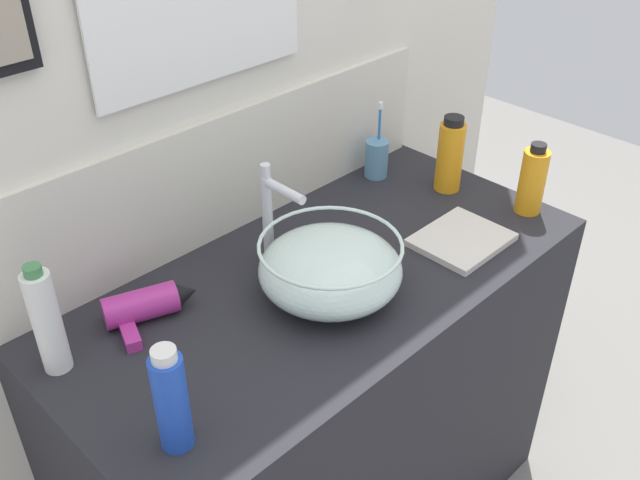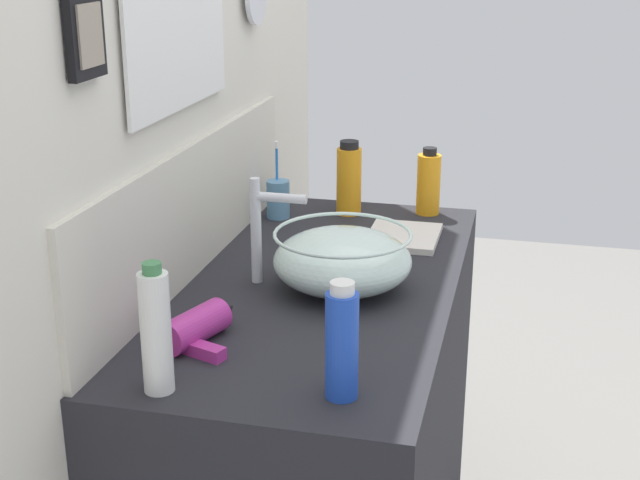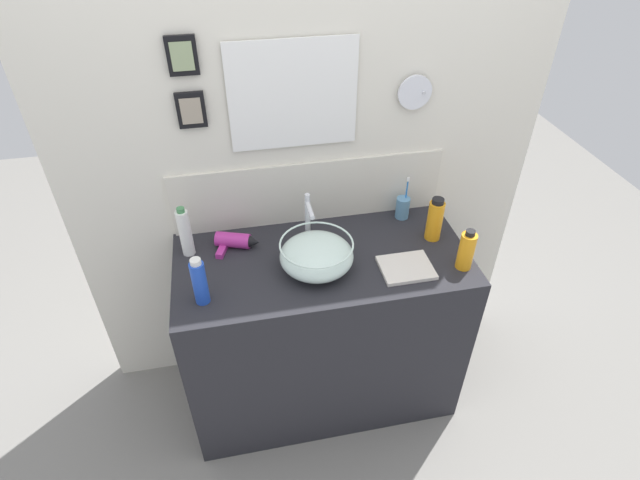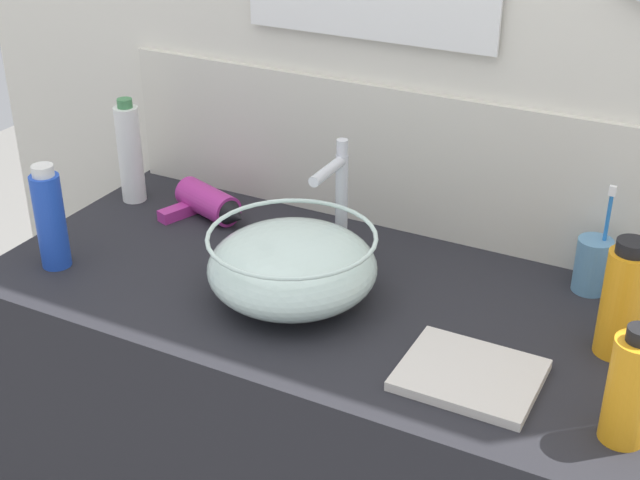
{
  "view_description": "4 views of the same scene",
  "coord_description": "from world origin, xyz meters",
  "px_view_note": "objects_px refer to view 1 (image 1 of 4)",
  "views": [
    {
      "loc": [
        -0.89,
        -0.88,
        1.83
      ],
      "look_at": [
        -0.01,
        0.0,
        0.99
      ],
      "focal_mm": 40.0,
      "sensor_mm": 36.0,
      "label": 1
    },
    {
      "loc": [
        -1.79,
        -0.43,
        1.63
      ],
      "look_at": [
        -0.01,
        0.0,
        0.99
      ],
      "focal_mm": 50.0,
      "sensor_mm": 36.0,
      "label": 2
    },
    {
      "loc": [
        -0.33,
        -1.57,
        2.24
      ],
      "look_at": [
        -0.01,
        0.0,
        0.99
      ],
      "focal_mm": 28.0,
      "sensor_mm": 36.0,
      "label": 3
    },
    {
      "loc": [
        0.64,
        -1.24,
        1.73
      ],
      "look_at": [
        -0.01,
        0.0,
        0.99
      ],
      "focal_mm": 50.0,
      "sensor_mm": 36.0,
      "label": 4
    }
  ],
  "objects_px": {
    "faucet": "(272,208)",
    "hand_towel": "(461,240)",
    "glass_bowl_sink": "(330,268)",
    "spray_bottle": "(171,400)",
    "shampoo_bottle": "(47,321)",
    "soap_dispenser": "(532,181)",
    "hair_drier": "(148,305)",
    "toothbrush_cup": "(377,158)",
    "lotion_bottle": "(450,155)"
  },
  "relations": [
    {
      "from": "shampoo_bottle",
      "to": "hand_towel",
      "type": "distance_m",
      "value": 0.92
    },
    {
      "from": "shampoo_bottle",
      "to": "hair_drier",
      "type": "bearing_deg",
      "value": 0.34
    },
    {
      "from": "glass_bowl_sink",
      "to": "faucet",
      "type": "height_order",
      "value": "faucet"
    },
    {
      "from": "lotion_bottle",
      "to": "hand_towel",
      "type": "relative_size",
      "value": 0.96
    },
    {
      "from": "hair_drier",
      "to": "lotion_bottle",
      "type": "relative_size",
      "value": 0.98
    },
    {
      "from": "faucet",
      "to": "shampoo_bottle",
      "type": "bearing_deg",
      "value": 177.01
    },
    {
      "from": "faucet",
      "to": "hand_towel",
      "type": "bearing_deg",
      "value": -35.73
    },
    {
      "from": "glass_bowl_sink",
      "to": "spray_bottle",
      "type": "relative_size",
      "value": 1.46
    },
    {
      "from": "hair_drier",
      "to": "toothbrush_cup",
      "type": "relative_size",
      "value": 0.96
    },
    {
      "from": "faucet",
      "to": "hand_towel",
      "type": "distance_m",
      "value": 0.46
    },
    {
      "from": "lotion_bottle",
      "to": "shampoo_bottle",
      "type": "bearing_deg",
      "value": 174.3
    },
    {
      "from": "faucet",
      "to": "soap_dispenser",
      "type": "xyz_separation_m",
      "value": [
        0.59,
        -0.29,
        -0.05
      ]
    },
    {
      "from": "glass_bowl_sink",
      "to": "hair_drier",
      "type": "relative_size",
      "value": 1.5
    },
    {
      "from": "faucet",
      "to": "spray_bottle",
      "type": "height_order",
      "value": "faucet"
    },
    {
      "from": "faucet",
      "to": "soap_dispenser",
      "type": "height_order",
      "value": "faucet"
    },
    {
      "from": "faucet",
      "to": "spray_bottle",
      "type": "bearing_deg",
      "value": -148.94
    },
    {
      "from": "soap_dispenser",
      "to": "lotion_bottle",
      "type": "height_order",
      "value": "lotion_bottle"
    },
    {
      "from": "glass_bowl_sink",
      "to": "faucet",
      "type": "bearing_deg",
      "value": 90.0
    },
    {
      "from": "shampoo_bottle",
      "to": "hand_towel",
      "type": "bearing_deg",
      "value": -18.08
    },
    {
      "from": "hair_drier",
      "to": "spray_bottle",
      "type": "height_order",
      "value": "spray_bottle"
    },
    {
      "from": "soap_dispenser",
      "to": "shampoo_bottle",
      "type": "bearing_deg",
      "value": 164.04
    },
    {
      "from": "soap_dispenser",
      "to": "spray_bottle",
      "type": "relative_size",
      "value": 0.9
    },
    {
      "from": "hair_drier",
      "to": "lotion_bottle",
      "type": "bearing_deg",
      "value": -7.09
    },
    {
      "from": "toothbrush_cup",
      "to": "spray_bottle",
      "type": "xyz_separation_m",
      "value": [
        -0.92,
        -0.38,
        0.05
      ]
    },
    {
      "from": "soap_dispenser",
      "to": "hair_drier",
      "type": "bearing_deg",
      "value": 160.7
    },
    {
      "from": "hair_drier",
      "to": "hand_towel",
      "type": "relative_size",
      "value": 0.94
    },
    {
      "from": "lotion_bottle",
      "to": "spray_bottle",
      "type": "bearing_deg",
      "value": -168.77
    },
    {
      "from": "hair_drier",
      "to": "shampoo_bottle",
      "type": "relative_size",
      "value": 0.86
    },
    {
      "from": "glass_bowl_sink",
      "to": "spray_bottle",
      "type": "distance_m",
      "value": 0.47
    },
    {
      "from": "shampoo_bottle",
      "to": "spray_bottle",
      "type": "distance_m",
      "value": 0.31
    },
    {
      "from": "faucet",
      "to": "hand_towel",
      "type": "relative_size",
      "value": 1.12
    },
    {
      "from": "soap_dispenser",
      "to": "hand_towel",
      "type": "relative_size",
      "value": 0.87
    },
    {
      "from": "hair_drier",
      "to": "soap_dispenser",
      "type": "distance_m",
      "value": 0.96
    },
    {
      "from": "hand_towel",
      "to": "soap_dispenser",
      "type": "bearing_deg",
      "value": -7.71
    },
    {
      "from": "soap_dispenser",
      "to": "lotion_bottle",
      "type": "relative_size",
      "value": 0.91
    },
    {
      "from": "glass_bowl_sink",
      "to": "toothbrush_cup",
      "type": "height_order",
      "value": "toothbrush_cup"
    },
    {
      "from": "faucet",
      "to": "hair_drier",
      "type": "xyz_separation_m",
      "value": [
        -0.31,
        0.03,
        -0.11
      ]
    },
    {
      "from": "toothbrush_cup",
      "to": "shampoo_bottle",
      "type": "bearing_deg",
      "value": -175.71
    },
    {
      "from": "hand_towel",
      "to": "hair_drier",
      "type": "bearing_deg",
      "value": 156.96
    },
    {
      "from": "faucet",
      "to": "lotion_bottle",
      "type": "height_order",
      "value": "faucet"
    },
    {
      "from": "glass_bowl_sink",
      "to": "soap_dispenser",
      "type": "bearing_deg",
      "value": -10.63
    },
    {
      "from": "faucet",
      "to": "soap_dispenser",
      "type": "relative_size",
      "value": 1.28
    },
    {
      "from": "faucet",
      "to": "toothbrush_cup",
      "type": "bearing_deg",
      "value": 12.21
    },
    {
      "from": "glass_bowl_sink",
      "to": "soap_dispenser",
      "type": "relative_size",
      "value": 1.62
    },
    {
      "from": "toothbrush_cup",
      "to": "hand_towel",
      "type": "xyz_separation_m",
      "value": [
        -0.1,
        -0.36,
        -0.05
      ]
    },
    {
      "from": "spray_bottle",
      "to": "shampoo_bottle",
      "type": "bearing_deg",
      "value": 99.82
    },
    {
      "from": "lotion_bottle",
      "to": "hand_towel",
      "type": "distance_m",
      "value": 0.27
    },
    {
      "from": "glass_bowl_sink",
      "to": "faucet",
      "type": "xyz_separation_m",
      "value": [
        0.0,
        0.18,
        0.07
      ]
    },
    {
      "from": "faucet",
      "to": "shampoo_bottle",
      "type": "relative_size",
      "value": 1.03
    },
    {
      "from": "hair_drier",
      "to": "shampoo_bottle",
      "type": "height_order",
      "value": "shampoo_bottle"
    }
  ]
}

